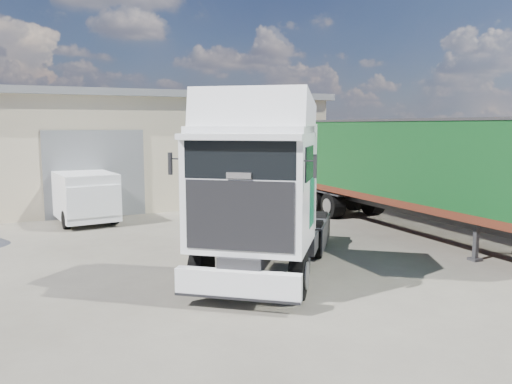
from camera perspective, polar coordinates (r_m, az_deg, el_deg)
name	(u,v)px	position (r m, az deg, el deg)	size (l,w,h in m)	color
ground	(223,278)	(12.70, -3.79, -9.79)	(120.00, 120.00, 0.00)	#272420
brick_boundary_wall	(420,183)	(23.49, 18.21, 1.04)	(0.35, 26.00, 2.50)	brown
tractor_unit	(261,202)	(12.17, 0.57, -1.13)	(6.10, 6.97, 4.62)	black
box_trailer	(409,164)	(18.51, 17.06, 3.11)	(2.67, 12.08, 4.01)	#2D2D30
panel_van	(81,195)	(21.16, -19.36, -0.32)	(2.65, 5.08, 1.98)	black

